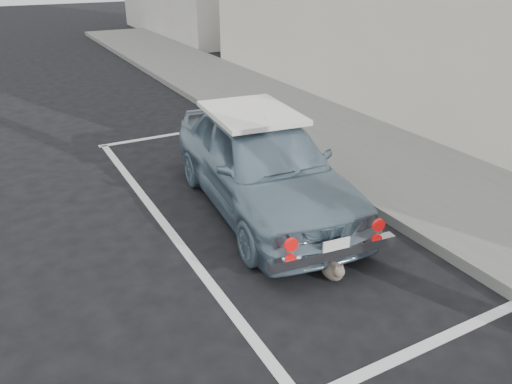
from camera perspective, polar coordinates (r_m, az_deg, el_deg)
ground at (r=5.17m, az=10.78°, el=-15.38°), size 80.00×80.00×0.00m
sidewalk at (r=8.32m, az=19.64°, el=0.72°), size 2.80×40.00×0.15m
pline_rear at (r=5.19m, az=18.85°, el=-16.27°), size 3.00×0.12×0.01m
pline_front at (r=10.49m, az=-9.51°, el=6.50°), size 3.00×0.12×0.01m
pline_side at (r=7.03m, az=-10.58°, el=-3.42°), size 0.12×7.00×0.01m
retro_coupe at (r=7.04m, az=0.73°, el=3.41°), size 2.05×4.24×1.39m
cat at (r=5.78m, az=8.78°, el=-8.71°), size 0.28×0.50×0.27m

